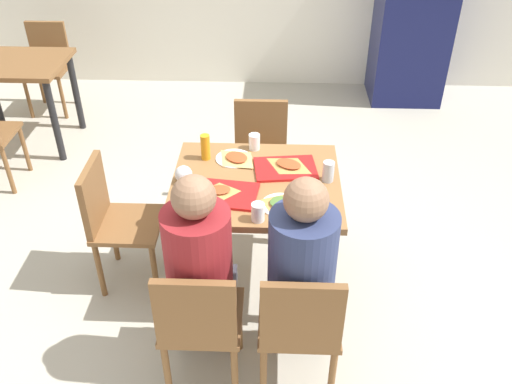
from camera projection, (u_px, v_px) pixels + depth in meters
name	position (u px, v px, depth m)	size (l,w,h in m)	color
ground_plane	(256.00, 281.00, 3.60)	(10.00, 10.00, 0.02)	#B2AD9E
main_table	(256.00, 197.00, 3.22)	(0.97, 0.85, 0.78)	olive
chair_near_left	(200.00, 321.00, 2.66)	(0.40, 0.40, 0.85)	brown
chair_near_right	(300.00, 324.00, 2.64)	(0.40, 0.40, 0.85)	brown
chair_far_side	(260.00, 151.00, 3.98)	(0.40, 0.40, 0.85)	brown
chair_left_end	(114.00, 216.00, 3.34)	(0.40, 0.40, 0.85)	brown
person_in_red	(200.00, 263.00, 2.63)	(0.32, 0.42, 1.26)	#383842
person_in_brown_jacket	(301.00, 266.00, 2.62)	(0.32, 0.42, 1.26)	#383842
tray_red_near	(224.00, 194.00, 3.03)	(0.36, 0.26, 0.02)	red
tray_red_far	(285.00, 168.00, 3.25)	(0.36, 0.26, 0.02)	red
paper_plate_center	(234.00, 158.00, 3.35)	(0.22, 0.22, 0.01)	white
paper_plate_near_edge	(281.00, 205.00, 2.95)	(0.22, 0.22, 0.01)	white
pizza_slice_a	(220.00, 191.00, 3.03)	(0.18, 0.15, 0.02)	#C68C47
pizza_slice_b	(289.00, 165.00, 3.25)	(0.27, 0.24, 0.02)	#C68C47
pizza_slice_c	(237.00, 158.00, 3.33)	(0.27, 0.26, 0.02)	#DBAD60
pizza_slice_d	(280.00, 203.00, 2.95)	(0.21, 0.21, 0.02)	#C68C47
plastic_cup_a	(254.00, 142.00, 3.42)	(0.07, 0.07, 0.10)	white
plastic_cup_b	(258.00, 212.00, 2.83)	(0.07, 0.07, 0.10)	white
soda_can	(328.00, 171.00, 3.12)	(0.07, 0.07, 0.12)	#B7BCC6
condiment_bottle	(205.00, 147.00, 3.31)	(0.06, 0.06, 0.16)	orange
foil_bundle	(184.00, 174.00, 3.12)	(0.10, 0.10, 0.10)	silver
drink_fridge	(415.00, 6.00, 5.34)	(0.70, 0.60, 1.90)	#14194C
background_table	(15.00, 76.00, 4.72)	(0.90, 0.70, 0.78)	brown
background_chair_far	(48.00, 60.00, 5.40)	(0.40, 0.40, 0.85)	brown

